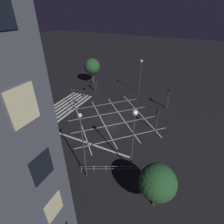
# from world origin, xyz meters

# --- Properties ---
(ground_plane) EXTENTS (200.00, 200.00, 0.00)m
(ground_plane) POSITION_xyz_m (0.00, 0.00, 0.00)
(ground_plane) COLOR black
(road_markings) EXTENTS (18.72, 22.34, 0.01)m
(road_markings) POSITION_xyz_m (0.48, -6.74, 0.00)
(road_markings) COLOR silver
(road_markings) RESTS_ON ground_plane
(traffic_light_median_south) EXTENTS (0.36, 2.70, 4.32)m
(traffic_light_median_south) POSITION_xyz_m (0.07, -6.91, 3.18)
(traffic_light_median_south) COLOR #424244
(traffic_light_median_south) RESTS_ON ground_plane
(traffic_light_se_cross) EXTENTS (0.36, 0.39, 3.96)m
(traffic_light_se_cross) POSITION_xyz_m (8.90, -8.20, 2.83)
(traffic_light_se_cross) COLOR #424244
(traffic_light_se_cross) RESTS_ON ground_plane
(traffic_light_sw_cross) EXTENTS (0.36, 0.39, 3.84)m
(traffic_light_sw_cross) POSITION_xyz_m (-8.65, -8.01, 2.74)
(traffic_light_sw_cross) COLOR #424244
(traffic_light_sw_cross) RESTS_ON ground_plane
(traffic_light_nw_main) EXTENTS (0.39, 0.36, 3.83)m
(traffic_light_nw_main) POSITION_xyz_m (-7.94, 8.00, 2.74)
(traffic_light_nw_main) COLOR #424244
(traffic_light_nw_main) RESTS_ON ground_plane
(traffic_light_se_main) EXTENTS (2.11, 0.36, 4.37)m
(traffic_light_se_main) POSITION_xyz_m (8.06, -8.85, 3.19)
(traffic_light_se_main) COLOR #424244
(traffic_light_se_main) RESTS_ON ground_plane
(traffic_light_sw_main) EXTENTS (2.38, 0.36, 3.69)m
(traffic_light_sw_main) POSITION_xyz_m (-7.65, -8.70, 2.71)
(traffic_light_sw_main) COLOR #424244
(traffic_light_sw_main) RESTS_ON ground_plane
(traffic_light_median_north) EXTENTS (0.36, 0.39, 4.37)m
(traffic_light_median_north) POSITION_xyz_m (0.27, 7.86, 3.11)
(traffic_light_median_north) COLOR #424244
(traffic_light_median_north) RESTS_ON ground_plane
(traffic_light_nw_cross) EXTENTS (0.36, 0.39, 4.38)m
(traffic_light_nw_cross) POSITION_xyz_m (-8.16, 8.17, 3.12)
(traffic_light_nw_cross) COLOR #424244
(traffic_light_nw_cross) RESTS_ON ground_plane
(street_lamp_east) EXTENTS (0.59, 0.59, 7.72)m
(street_lamp_east) POSITION_xyz_m (-12.41, 0.92, 5.89)
(street_lamp_east) COLOR #424244
(street_lamp_east) RESTS_ON ground_plane
(street_lamp_west) EXTENTS (0.62, 0.62, 8.53)m
(street_lamp_west) POSITION_xyz_m (9.15, 6.99, 6.56)
(street_lamp_west) COLOR #424244
(street_lamp_west) RESTS_ON ground_plane
(street_lamp_far) EXTENTS (0.43, 0.43, 8.84)m
(street_lamp_far) POSITION_xyz_m (12.49, 2.68, 5.67)
(street_lamp_far) COLOR #424244
(street_lamp_far) RESTS_ON ground_plane
(street_tree_near) EXTENTS (3.97, 3.97, 6.39)m
(street_tree_near) POSITION_xyz_m (-13.15, -11.86, 4.39)
(street_tree_near) COLOR brown
(street_tree_near) RESTS_ON ground_plane
(street_tree_far) EXTENTS (3.51, 3.51, 5.30)m
(street_tree_far) POSITION_xyz_m (12.48, 10.69, 3.54)
(street_tree_far) COLOR brown
(street_tree_far) RESTS_ON ground_plane
(pedestrian_railing) EXTENTS (3.28, 6.73, 1.05)m
(pedestrian_railing) POSITION_xyz_m (10.63, 5.13, 0.67)
(pedestrian_railing) COLOR #B7B7BC
(pedestrian_railing) RESTS_ON ground_plane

